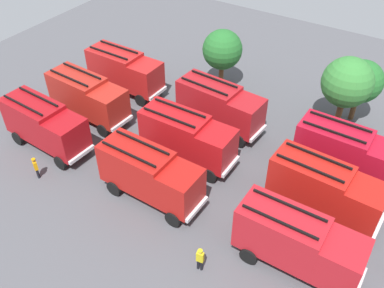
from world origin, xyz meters
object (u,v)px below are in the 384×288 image
at_px(fire_truck_7, 219,105).
at_px(firefighter_4, 36,167).
at_px(fire_truck_3, 88,96).
at_px(fire_truck_8, 347,151).
at_px(fire_truck_4, 187,136).
at_px(tree_1, 347,83).
at_px(fire_truck_1, 150,173).
at_px(tree_2, 361,82).
at_px(fire_truck_5, 325,188).
at_px(firefighter_0, 156,105).
at_px(fire_truck_6, 125,70).
at_px(traffic_cone_1, 110,98).
at_px(firefighter_2, 200,259).
at_px(fire_truck_2, 298,241).
at_px(fire_truck_0, 45,124).
at_px(firefighter_3, 341,133).
at_px(tree_0, 222,50).

distance_m(fire_truck_7, firefighter_4, 14.52).
xyz_separation_m(fire_truck_3, fire_truck_8, (19.93, 4.51, 0.00)).
xyz_separation_m(fire_truck_4, tree_1, (8.15, 10.02, 1.98)).
distance_m(fire_truck_3, firefighter_4, 7.74).
bearing_deg(fire_truck_1, tree_2, 62.57).
relative_size(fire_truck_5, firefighter_0, 4.18).
bearing_deg(fire_truck_3, fire_truck_5, 3.75).
xyz_separation_m(fire_truck_6, traffic_cone_1, (-0.07, -2.20, -1.86)).
distance_m(fire_truck_5, firefighter_2, 9.09).
bearing_deg(fire_truck_2, fire_truck_7, 137.81).
bearing_deg(firefighter_4, fire_truck_2, 125.05).
bearing_deg(fire_truck_0, fire_truck_2, 2.84).
bearing_deg(firefighter_0, tree_1, 133.20).
height_order(fire_truck_5, tree_2, tree_2).
xyz_separation_m(firefighter_2, firefighter_4, (-13.73, 0.27, -0.01)).
xyz_separation_m(tree_1, traffic_cone_1, (-18.11, -7.25, -3.84)).
bearing_deg(fire_truck_0, fire_truck_1, 2.49).
distance_m(fire_truck_2, fire_truck_5, 4.77).
xyz_separation_m(fire_truck_2, fire_truck_7, (-10.22, 9.24, 0.00)).
height_order(fire_truck_2, fire_truck_8, same).
bearing_deg(tree_1, fire_truck_6, -164.34).
height_order(firefighter_3, firefighter_4, firefighter_3).
height_order(fire_truck_8, traffic_cone_1, fire_truck_8).
bearing_deg(tree_2, fire_truck_3, -147.87).
relative_size(fire_truck_2, fire_truck_4, 1.00).
height_order(fire_truck_1, tree_2, tree_2).
height_order(fire_truck_3, tree_0, tree_0).
xyz_separation_m(firefighter_0, firefighter_3, (14.38, 4.52, 0.06)).
distance_m(fire_truck_5, tree_2, 11.61).
bearing_deg(firefighter_2, fire_truck_3, 54.01).
distance_m(fire_truck_5, firefighter_3, 7.73).
bearing_deg(fire_truck_2, traffic_cone_1, 160.10).
bearing_deg(fire_truck_6, traffic_cone_1, -91.12).
distance_m(fire_truck_4, firefighter_0, 6.37).
bearing_deg(tree_0, firefighter_4, -105.54).
xyz_separation_m(firefighter_2, tree_0, (-8.80, 18.00, 2.73)).
relative_size(fire_truck_1, tree_2, 1.35).
relative_size(fire_truck_6, firefighter_4, 4.20).
distance_m(fire_truck_3, tree_2, 22.01).
distance_m(fire_truck_0, fire_truck_4, 10.74).
bearing_deg(tree_2, fire_truck_1, -118.38).
bearing_deg(fire_truck_6, fire_truck_8, -0.49).
bearing_deg(fire_truck_1, fire_truck_6, 137.27).
bearing_deg(fire_truck_0, tree_0, 68.25).
height_order(fire_truck_3, firefighter_3, fire_truck_3).
relative_size(fire_truck_2, tree_1, 1.17).
bearing_deg(fire_truck_3, fire_truck_1, -22.04).
xyz_separation_m(fire_truck_2, fire_truck_3, (-19.93, 4.54, 0.00)).
distance_m(fire_truck_5, tree_1, 10.15).
xyz_separation_m(fire_truck_4, firefighter_2, (5.85, -7.67, -1.17)).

